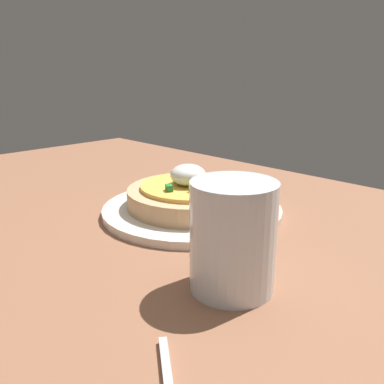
{
  "coord_description": "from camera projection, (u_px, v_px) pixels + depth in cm",
  "views": [
    {
      "loc": [
        -43.23,
        26.71,
        21.53
      ],
      "look_at": [
        -6.31,
        -10.35,
        5.53
      ],
      "focal_mm": 37.68,
      "sensor_mm": 36.0,
      "label": 1
    }
  ],
  "objects": [
    {
      "name": "dining_table",
      "position": [
        103.0,
        229.0,
        0.53
      ],
      "size": [
        107.19,
        81.16,
        2.47
      ],
      "primitive_type": "cube",
      "color": "#8C5A40",
      "rests_on": "ground"
    },
    {
      "name": "cup_near",
      "position": [
        233.0,
        243.0,
        0.35
      ],
      "size": [
        7.63,
        7.63,
        10.0
      ],
      "color": "silver",
      "rests_on": "dining_table"
    },
    {
      "name": "plate",
      "position": [
        192.0,
        210.0,
        0.55
      ],
      "size": [
        24.41,
        24.41,
        1.06
      ],
      "primitive_type": "cylinder",
      "color": "silver",
      "rests_on": "dining_table"
    },
    {
      "name": "pizza",
      "position": [
        192.0,
        194.0,
        0.55
      ],
      "size": [
        17.57,
        17.57,
        5.9
      ],
      "color": "tan",
      "rests_on": "plate"
    }
  ]
}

